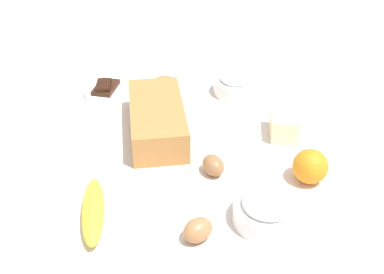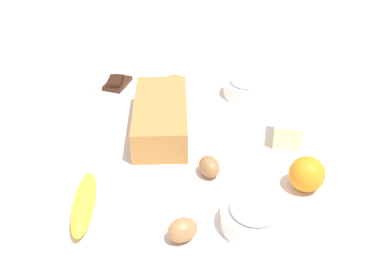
{
  "view_description": "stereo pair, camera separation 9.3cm",
  "coord_description": "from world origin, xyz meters",
  "px_view_note": "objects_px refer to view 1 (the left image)",
  "views": [
    {
      "loc": [
        0.9,
        0.02,
        0.67
      ],
      "look_at": [
        0.0,
        0.0,
        0.04
      ],
      "focal_mm": 44.04,
      "sensor_mm": 36.0,
      "label": 1
    },
    {
      "loc": [
        0.9,
        0.11,
        0.67
      ],
      "look_at": [
        0.0,
        0.0,
        0.04
      ],
      "focal_mm": 44.04,
      "sensor_mm": 36.0,
      "label": 2
    }
  ],
  "objects_px": {
    "banana": "(93,211)",
    "egg_loose": "(213,165)",
    "orange_fruit": "(310,166)",
    "chocolate_plate": "(106,89)",
    "egg_near_butter": "(198,230)",
    "flour_bowl": "(266,210)",
    "butter_block": "(284,125)",
    "loaf_pan": "(157,118)",
    "sugar_bowl": "(235,84)",
    "egg_beside_bowl": "(163,84)"
  },
  "relations": [
    {
      "from": "banana",
      "to": "egg_loose",
      "type": "relative_size",
      "value": 3.22
    },
    {
      "from": "orange_fruit",
      "to": "chocolate_plate",
      "type": "relative_size",
      "value": 0.59
    },
    {
      "from": "orange_fruit",
      "to": "egg_near_butter",
      "type": "bearing_deg",
      "value": -53.62
    },
    {
      "from": "flour_bowl",
      "to": "butter_block",
      "type": "bearing_deg",
      "value": 166.07
    },
    {
      "from": "orange_fruit",
      "to": "loaf_pan",
      "type": "bearing_deg",
      "value": -117.25
    },
    {
      "from": "loaf_pan",
      "to": "egg_loose",
      "type": "distance_m",
      "value": 0.21
    },
    {
      "from": "orange_fruit",
      "to": "sugar_bowl",
      "type": "bearing_deg",
      "value": -159.67
    },
    {
      "from": "sugar_bowl",
      "to": "egg_loose",
      "type": "distance_m",
      "value": 0.37
    },
    {
      "from": "egg_beside_bowl",
      "to": "flour_bowl",
      "type": "bearing_deg",
      "value": 25.09
    },
    {
      "from": "flour_bowl",
      "to": "egg_near_butter",
      "type": "bearing_deg",
      "value": -69.31
    },
    {
      "from": "flour_bowl",
      "to": "loaf_pan",
      "type": "bearing_deg",
      "value": -141.93
    },
    {
      "from": "flour_bowl",
      "to": "sugar_bowl",
      "type": "xyz_separation_m",
      "value": [
        -0.51,
        -0.04,
        -0.0
      ]
    },
    {
      "from": "loaf_pan",
      "to": "sugar_bowl",
      "type": "distance_m",
      "value": 0.29
    },
    {
      "from": "loaf_pan",
      "to": "sugar_bowl",
      "type": "relative_size",
      "value": 2.45
    },
    {
      "from": "sugar_bowl",
      "to": "butter_block",
      "type": "bearing_deg",
      "value": 27.7
    },
    {
      "from": "sugar_bowl",
      "to": "egg_loose",
      "type": "height_order",
      "value": "sugar_bowl"
    },
    {
      "from": "egg_beside_bowl",
      "to": "egg_loose",
      "type": "relative_size",
      "value": 1.16
    },
    {
      "from": "flour_bowl",
      "to": "butter_block",
      "type": "xyz_separation_m",
      "value": [
        -0.3,
        0.07,
        0.0
      ]
    },
    {
      "from": "orange_fruit",
      "to": "egg_beside_bowl",
      "type": "bearing_deg",
      "value": -137.93
    },
    {
      "from": "sugar_bowl",
      "to": "banana",
      "type": "relative_size",
      "value": 0.64
    },
    {
      "from": "butter_block",
      "to": "orange_fruit",
      "type": "bearing_deg",
      "value": 10.49
    },
    {
      "from": "orange_fruit",
      "to": "egg_near_butter",
      "type": "distance_m",
      "value": 0.3
    },
    {
      "from": "banana",
      "to": "orange_fruit",
      "type": "xyz_separation_m",
      "value": [
        -0.13,
        0.45,
        0.02
      ]
    },
    {
      "from": "banana",
      "to": "egg_beside_bowl",
      "type": "height_order",
      "value": "egg_beside_bowl"
    },
    {
      "from": "loaf_pan",
      "to": "egg_loose",
      "type": "xyz_separation_m",
      "value": [
        0.16,
        0.14,
        -0.02
      ]
    },
    {
      "from": "banana",
      "to": "chocolate_plate",
      "type": "bearing_deg",
      "value": -172.86
    },
    {
      "from": "orange_fruit",
      "to": "flour_bowl",
      "type": "bearing_deg",
      "value": -40.16
    },
    {
      "from": "loaf_pan",
      "to": "flour_bowl",
      "type": "xyz_separation_m",
      "value": [
        0.31,
        0.24,
        -0.01
      ]
    },
    {
      "from": "loaf_pan",
      "to": "egg_near_butter",
      "type": "relative_size",
      "value": 4.9
    },
    {
      "from": "flour_bowl",
      "to": "banana",
      "type": "height_order",
      "value": "flour_bowl"
    },
    {
      "from": "egg_loose",
      "to": "egg_beside_bowl",
      "type": "bearing_deg",
      "value": -159.33
    },
    {
      "from": "loaf_pan",
      "to": "egg_beside_bowl",
      "type": "distance_m",
      "value": 0.21
    },
    {
      "from": "egg_beside_bowl",
      "to": "sugar_bowl",
      "type": "bearing_deg",
      "value": 90.05
    },
    {
      "from": "flour_bowl",
      "to": "egg_beside_bowl",
      "type": "height_order",
      "value": "flour_bowl"
    },
    {
      "from": "sugar_bowl",
      "to": "butter_block",
      "type": "distance_m",
      "value": 0.24
    },
    {
      "from": "loaf_pan",
      "to": "orange_fruit",
      "type": "xyz_separation_m",
      "value": [
        0.18,
        0.35,
        -0.0
      ]
    },
    {
      "from": "butter_block",
      "to": "chocolate_plate",
      "type": "bearing_deg",
      "value": -112.96
    },
    {
      "from": "sugar_bowl",
      "to": "chocolate_plate",
      "type": "distance_m",
      "value": 0.37
    },
    {
      "from": "butter_block",
      "to": "egg_beside_bowl",
      "type": "xyz_separation_m",
      "value": [
        -0.21,
        -0.31,
        -0.0
      ]
    },
    {
      "from": "sugar_bowl",
      "to": "orange_fruit",
      "type": "bearing_deg",
      "value": 20.33
    },
    {
      "from": "sugar_bowl",
      "to": "egg_beside_bowl",
      "type": "relative_size",
      "value": 1.76
    },
    {
      "from": "loaf_pan",
      "to": "egg_beside_bowl",
      "type": "relative_size",
      "value": 4.32
    },
    {
      "from": "loaf_pan",
      "to": "chocolate_plate",
      "type": "relative_size",
      "value": 2.28
    },
    {
      "from": "egg_beside_bowl",
      "to": "chocolate_plate",
      "type": "relative_size",
      "value": 0.53
    },
    {
      "from": "banana",
      "to": "egg_near_butter",
      "type": "height_order",
      "value": "egg_near_butter"
    },
    {
      "from": "sugar_bowl",
      "to": "orange_fruit",
      "type": "height_order",
      "value": "orange_fruit"
    },
    {
      "from": "flour_bowl",
      "to": "egg_beside_bowl",
      "type": "relative_size",
      "value": 1.92
    },
    {
      "from": "orange_fruit",
      "to": "butter_block",
      "type": "height_order",
      "value": "orange_fruit"
    },
    {
      "from": "flour_bowl",
      "to": "chocolate_plate",
      "type": "xyz_separation_m",
      "value": [
        -0.5,
        -0.4,
        -0.02
      ]
    },
    {
      "from": "egg_near_butter",
      "to": "egg_loose",
      "type": "distance_m",
      "value": 0.2
    }
  ]
}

